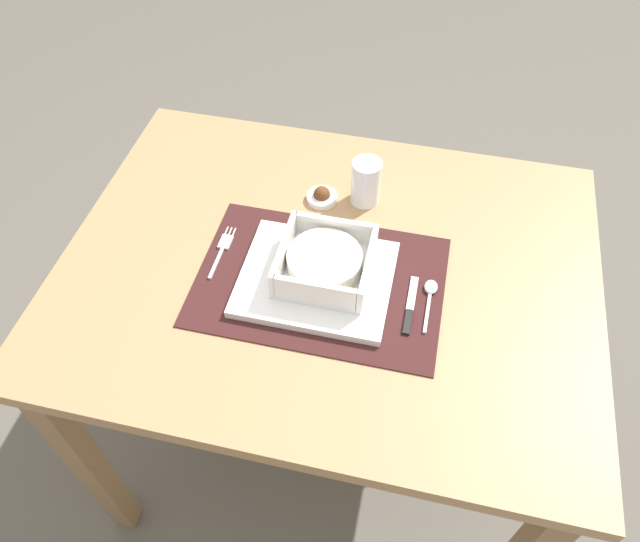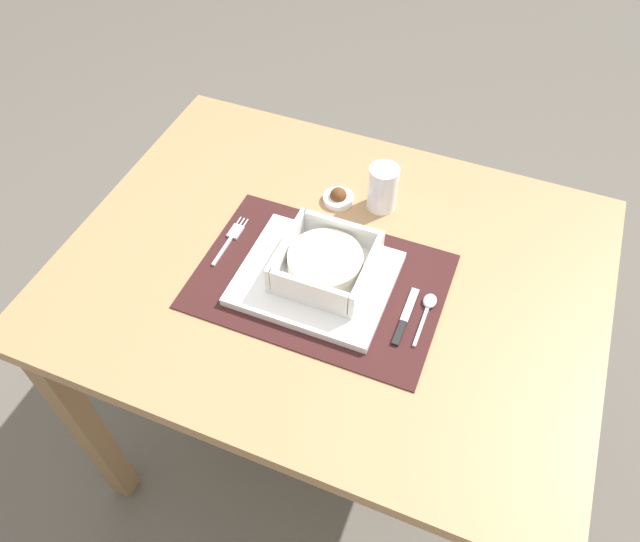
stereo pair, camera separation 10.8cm
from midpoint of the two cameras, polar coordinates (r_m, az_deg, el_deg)
The scene contains 10 objects.
ground_plane at distance 1.77m, azimuth 2.54°, elevation -15.41°, with size 6.00×6.00×0.00m, color #59544C.
dining_table at distance 1.21m, azimuth 3.60°, elevation -2.83°, with size 1.00×0.77×0.75m.
placemat at distance 1.10m, azimuth 2.80°, elevation -1.11°, with size 0.45×0.31×0.00m, color #381919.
serving_plate at distance 1.09m, azimuth 2.43°, elevation -0.86°, with size 0.27×0.23×0.02m, color white.
porridge_bowl at distance 1.07m, azimuth 3.46°, elevation 0.52°, with size 0.16×0.16×0.06m.
fork at distance 1.17m, azimuth -5.75°, elevation 3.05°, with size 0.02×0.13×0.00m.
spoon at distance 1.08m, azimuth 13.00°, elevation -3.46°, with size 0.02×0.12×0.01m.
butter_knife at distance 1.06m, azimuth 10.86°, elevation -4.73°, with size 0.01×0.13×0.01m.
drinking_glass at distance 1.21m, azimuth 8.49°, elevation 7.50°, with size 0.06×0.06×0.10m.
condiment_saucer at distance 1.23m, azimuth 4.25°, elevation 6.84°, with size 0.06×0.06×0.03m.
Camera 2 is at (0.25, -0.68, 1.62)m, focal length 33.85 mm.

